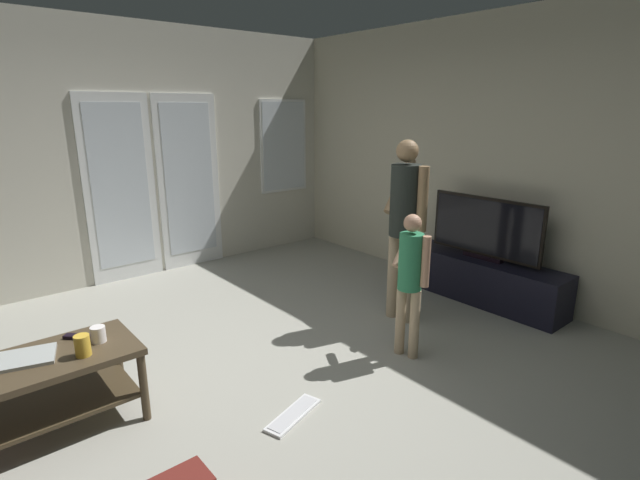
% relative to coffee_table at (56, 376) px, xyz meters
% --- Properties ---
extents(ground_plane, '(5.71, 5.59, 0.02)m').
position_rel_coffee_table_xyz_m(ground_plane, '(1.13, -0.33, -0.36)').
color(ground_plane, '#9F9E92').
extents(wall_back_with_doors, '(5.71, 0.09, 2.77)m').
position_rel_coffee_table_xyz_m(wall_back_with_doors, '(1.22, 2.44, 0.99)').
color(wall_back_with_doors, beige).
rests_on(wall_back_with_doors, ground_plane).
extents(wall_right_plain, '(0.06, 5.59, 2.74)m').
position_rel_coffee_table_xyz_m(wall_right_plain, '(3.95, -0.33, 1.02)').
color(wall_right_plain, beige).
rests_on(wall_right_plain, ground_plane).
extents(coffee_table, '(0.90, 0.53, 0.48)m').
position_rel_coffee_table_xyz_m(coffee_table, '(0.00, 0.00, 0.00)').
color(coffee_table, '#453725').
rests_on(coffee_table, ground_plane).
extents(tv_stand, '(0.41, 1.65, 0.43)m').
position_rel_coffee_table_xyz_m(tv_stand, '(3.67, -0.49, -0.14)').
color(tv_stand, black).
rests_on(tv_stand, ground_plane).
extents(flat_screen_tv, '(0.08, 1.14, 0.61)m').
position_rel_coffee_table_xyz_m(flat_screen_tv, '(3.67, -0.49, 0.39)').
color(flat_screen_tv, black).
rests_on(flat_screen_tv, tv_stand).
extents(person_adult, '(0.49, 0.47, 1.60)m').
position_rel_coffee_table_xyz_m(person_adult, '(2.74, -0.27, 0.61)').
color(person_adult, tan).
rests_on(person_adult, ground_plane).
extents(person_child, '(0.38, 0.36, 1.12)m').
position_rel_coffee_table_xyz_m(person_child, '(2.26, -0.74, 0.32)').
color(person_child, tan).
rests_on(person_child, ground_plane).
extents(loose_keyboard, '(0.46, 0.25, 0.02)m').
position_rel_coffee_table_xyz_m(loose_keyboard, '(1.12, -0.79, -0.34)').
color(loose_keyboard, white).
rests_on(loose_keyboard, ground_plane).
extents(laptop_closed, '(0.38, 0.32, 0.02)m').
position_rel_coffee_table_xyz_m(laptop_closed, '(-0.14, 0.05, 0.14)').
color(laptop_closed, '#ABB0AE').
rests_on(laptop_closed, coffee_table).
extents(cup_near_edge, '(0.09, 0.09, 0.10)m').
position_rel_coffee_table_xyz_m(cup_near_edge, '(0.25, 0.00, 0.18)').
color(cup_near_edge, white).
rests_on(cup_near_edge, coffee_table).
extents(cup_by_laptop, '(0.09, 0.09, 0.13)m').
position_rel_coffee_table_xyz_m(cup_by_laptop, '(0.14, -0.12, 0.20)').
color(cup_by_laptop, gold).
rests_on(cup_by_laptop, coffee_table).
extents(tv_remote_black, '(0.16, 0.15, 0.02)m').
position_rel_coffee_table_xyz_m(tv_remote_black, '(0.17, 0.13, 0.14)').
color(tv_remote_black, black).
rests_on(tv_remote_black, coffee_table).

